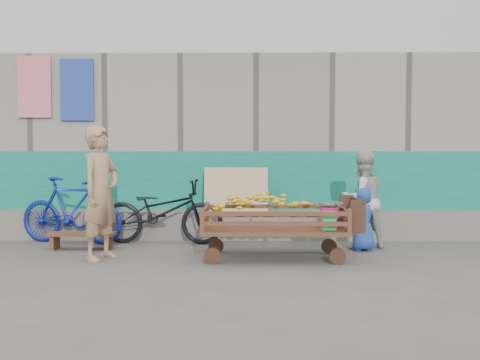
{
  "coord_description": "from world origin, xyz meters",
  "views": [
    {
      "loc": [
        0.48,
        -6.16,
        1.39
      ],
      "look_at": [
        0.38,
        1.2,
        1.0
      ],
      "focal_mm": 40.0,
      "sensor_mm": 36.0,
      "label": 1
    }
  ],
  "objects_px": {
    "vendor_man": "(101,193)",
    "woman": "(362,200)",
    "banana_cart": "(271,214)",
    "bicycle_blue": "(71,210)",
    "bench": "(81,237)",
    "bicycle_dark": "(162,212)",
    "child": "(363,219)"
  },
  "relations": [
    {
      "from": "bench",
      "to": "woman",
      "type": "bearing_deg",
      "value": 1.97
    },
    {
      "from": "bicycle_dark",
      "to": "bicycle_blue",
      "type": "height_order",
      "value": "bicycle_blue"
    },
    {
      "from": "bench",
      "to": "bicycle_blue",
      "type": "bearing_deg",
      "value": 121.49
    },
    {
      "from": "banana_cart",
      "to": "bicycle_blue",
      "type": "bearing_deg",
      "value": 159.33
    },
    {
      "from": "bench",
      "to": "child",
      "type": "bearing_deg",
      "value": -0.58
    },
    {
      "from": "woman",
      "to": "child",
      "type": "relative_size",
      "value": 1.56
    },
    {
      "from": "child",
      "to": "bicycle_blue",
      "type": "relative_size",
      "value": 0.54
    },
    {
      "from": "bench",
      "to": "banana_cart",
      "type": "bearing_deg",
      "value": -13.08
    },
    {
      "from": "woman",
      "to": "bicycle_dark",
      "type": "distance_m",
      "value": 2.96
    },
    {
      "from": "vendor_man",
      "to": "woman",
      "type": "height_order",
      "value": "vendor_man"
    },
    {
      "from": "woman",
      "to": "bicycle_blue",
      "type": "bearing_deg",
      "value": -23.67
    },
    {
      "from": "child",
      "to": "bicycle_blue",
      "type": "height_order",
      "value": "bicycle_blue"
    },
    {
      "from": "banana_cart",
      "to": "vendor_man",
      "type": "xyz_separation_m",
      "value": [
        -2.2,
        -0.07,
        0.28
      ]
    },
    {
      "from": "banana_cart",
      "to": "child",
      "type": "relative_size",
      "value": 2.25
    },
    {
      "from": "woman",
      "to": "child",
      "type": "xyz_separation_m",
      "value": [
        -0.02,
        -0.18,
        -0.25
      ]
    },
    {
      "from": "child",
      "to": "woman",
      "type": "bearing_deg",
      "value": -113.28
    },
    {
      "from": "banana_cart",
      "to": "bicycle_blue",
      "type": "xyz_separation_m",
      "value": [
        -2.98,
        1.12,
        -0.08
      ]
    },
    {
      "from": "bench",
      "to": "woman",
      "type": "relative_size",
      "value": 0.68
    },
    {
      "from": "bicycle_blue",
      "to": "child",
      "type": "bearing_deg",
      "value": -83.85
    },
    {
      "from": "bench",
      "to": "child",
      "type": "distance_m",
      "value": 3.99
    },
    {
      "from": "bicycle_dark",
      "to": "bicycle_blue",
      "type": "relative_size",
      "value": 1.11
    },
    {
      "from": "banana_cart",
      "to": "bicycle_blue",
      "type": "distance_m",
      "value": 3.18
    },
    {
      "from": "bench",
      "to": "vendor_man",
      "type": "relative_size",
      "value": 0.55
    },
    {
      "from": "vendor_man",
      "to": "woman",
      "type": "bearing_deg",
      "value": -53.38
    },
    {
      "from": "vendor_man",
      "to": "bicycle_dark",
      "type": "height_order",
      "value": "vendor_man"
    },
    {
      "from": "bicycle_dark",
      "to": "banana_cart",
      "type": "bearing_deg",
      "value": -122.14
    },
    {
      "from": "woman",
      "to": "bicycle_blue",
      "type": "xyz_separation_m",
      "value": [
        -4.31,
        0.36,
        -0.2
      ]
    },
    {
      "from": "bench",
      "to": "child",
      "type": "xyz_separation_m",
      "value": [
        3.98,
        -0.04,
        0.28
      ]
    },
    {
      "from": "woman",
      "to": "banana_cart",
      "type": "bearing_deg",
      "value": 10.8
    },
    {
      "from": "banana_cart",
      "to": "bicycle_dark",
      "type": "xyz_separation_m",
      "value": [
        -1.6,
        1.12,
        -0.1
      ]
    },
    {
      "from": "vendor_man",
      "to": "bicycle_blue",
      "type": "xyz_separation_m",
      "value": [
        -0.78,
        1.19,
        -0.36
      ]
    },
    {
      "from": "banana_cart",
      "to": "bicycle_blue",
      "type": "relative_size",
      "value": 1.21
    }
  ]
}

